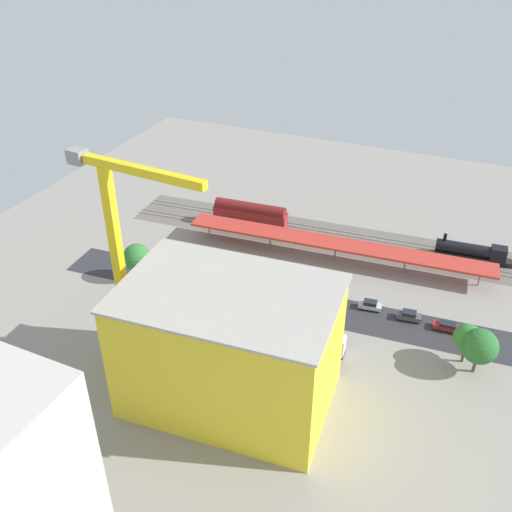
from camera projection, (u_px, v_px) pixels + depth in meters
The scene contains 26 objects.
ground_plane at pixel (317, 293), 106.92m from camera, with size 155.77×155.77×0.00m, color gray.
rail_bed at pixel (347, 240), 123.46m from camera, with size 97.36×13.31×0.01m, color #665E54.
street_asphalt at pixel (309, 307), 103.37m from camera, with size 97.36×9.00×0.01m, color #2D2D33.
track_rails at pixel (347, 240), 123.37m from camera, with size 97.16×13.12×0.12m.
platform_canopy_near at pixel (336, 244), 114.98m from camera, with size 62.13×9.17×4.00m.
locomotive at pixel (475, 252), 116.00m from camera, with size 15.27×3.40×4.83m.
freight_coach_far at pixel (250, 214), 126.99m from camera, with size 16.88×4.02×5.98m.
parked_car_0 at pixel (447, 327), 97.38m from camera, with size 4.73×1.92×1.53m.
parked_car_1 at pixel (409, 316), 99.82m from camera, with size 4.44×2.27×1.69m.
parked_car_2 at pixel (370, 305), 102.41m from camera, with size 4.29×2.15×1.71m.
parked_car_3 at pixel (331, 297), 104.42m from camera, with size 4.35×2.16×1.72m.
parked_car_4 at pixel (298, 290), 106.51m from camera, with size 4.17×2.24×1.70m.
parked_car_5 at pixel (265, 282), 108.81m from camera, with size 4.79×2.22×1.68m.
construction_building at pixel (229, 348), 79.85m from camera, with size 28.52×18.74×18.50m, color yellow.
construction_roof_slab at pixel (228, 293), 74.86m from camera, with size 29.12×19.34×0.40m, color #ADA89E.
tower_crane at pixel (123, 251), 82.58m from camera, with size 21.80×3.76×33.88m.
box_truck_0 at pixel (319, 342), 92.43m from camera, with size 8.81×3.01×3.50m.
box_truck_1 at pixel (226, 313), 99.09m from camera, with size 8.44×2.71×3.15m.
box_truck_2 at pixel (270, 333), 94.71m from camera, with size 8.84×2.60×3.15m.
street_tree_0 at pixel (213, 281), 102.58m from camera, with size 4.80×4.80×6.86m.
street_tree_1 at pixel (229, 282), 100.42m from camera, with size 4.47×4.47×7.66m.
street_tree_2 at pixel (468, 338), 88.53m from camera, with size 4.42×4.42×7.09m.
street_tree_3 at pixel (137, 257), 108.21m from camera, with size 5.15×5.15×7.63m.
street_tree_4 at pixel (282, 293), 98.02m from camera, with size 4.16×4.16×7.25m.
street_tree_5 at pixel (480, 346), 86.47m from camera, with size 5.57×5.57×7.88m.
traffic_light at pixel (242, 284), 100.89m from camera, with size 0.50×0.36×7.36m.
Camera 1 is at (-23.91, 84.51, 62.42)m, focal length 40.15 mm.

